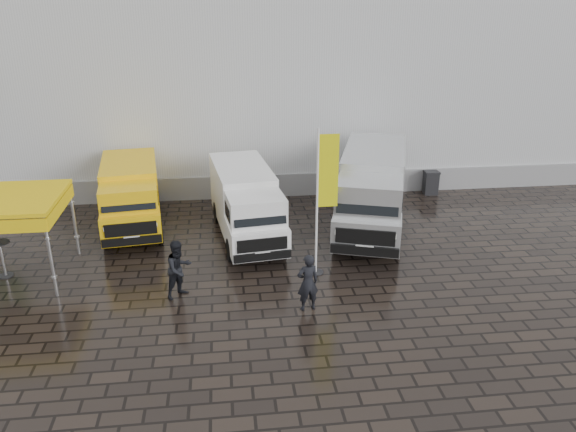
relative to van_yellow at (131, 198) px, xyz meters
name	(u,v)px	position (x,y,z in m)	size (l,w,h in m)	color
ground	(334,281)	(6.73, -5.09, -1.20)	(120.00, 120.00, 0.00)	black
exhibition_hall	(316,38)	(8.73, 10.91, 4.80)	(44.00, 16.00, 12.00)	silver
hall_plinth	(344,183)	(8.73, 2.86, -0.70)	(44.00, 0.15, 1.00)	gray
van_yellow	(131,198)	(0.00, 0.00, 0.00)	(2.00, 5.21, 2.40)	yellow
van_white	(246,205)	(4.23, -1.38, 0.03)	(1.90, 5.70, 2.47)	white
van_silver	(372,193)	(8.88, -1.19, 0.25)	(2.23, 6.68, 2.90)	silver
canopy_tent	(7,203)	(-3.01, -3.62, 1.28)	(3.09, 3.09, 2.66)	silver
flagpole	(323,196)	(6.45, -4.45, 1.40)	(0.88, 0.50, 4.70)	black
cocktail_table	(3,259)	(-3.50, -3.54, -0.61)	(0.60, 0.60, 1.18)	black
wheelie_bin	(431,182)	(12.54, 2.39, -0.69)	(0.62, 0.62, 1.03)	black
person_front	(308,283)	(5.67, -6.62, -0.35)	(0.62, 0.41, 1.71)	black
person_tent	(179,269)	(2.07, -5.42, -0.32)	(0.86, 0.67, 1.76)	black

